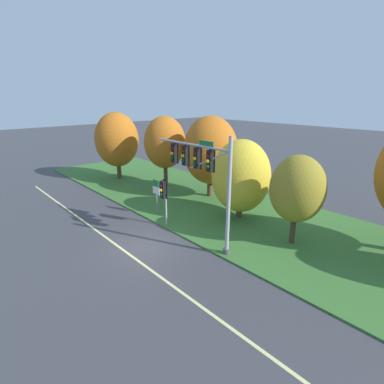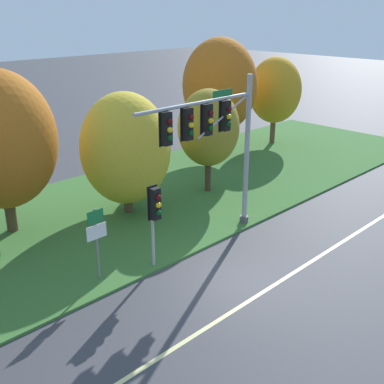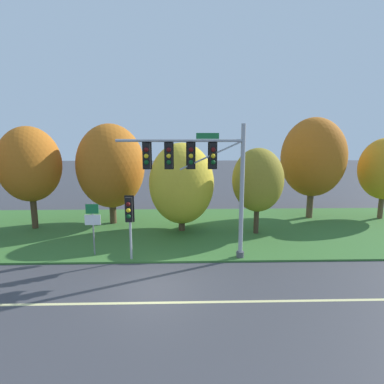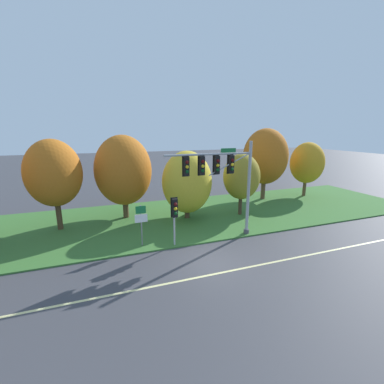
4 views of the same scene
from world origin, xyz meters
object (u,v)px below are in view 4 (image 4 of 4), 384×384
route_sign_post (141,219)px  tree_mid_verge (187,182)px  traffic_signal_mast (223,174)px  tree_left_of_mast (54,173)px  pedestrian_signal_near_kerb (175,211)px  tree_furthest_back (307,163)px  tree_behind_signpost (123,171)px  tree_tall_centre (241,177)px  tree_right_far (265,157)px

route_sign_post → tree_mid_verge: size_ratio=0.48×
traffic_signal_mast → tree_left_of_mast: 12.39m
pedestrian_signal_near_kerb → tree_mid_verge: 5.70m
traffic_signal_mast → tree_furthest_back: traffic_signal_mast is taller
tree_mid_verge → tree_behind_signpost: bearing=159.0°
route_sign_post → tree_behind_signpost: 6.60m
traffic_signal_mast → route_sign_post: size_ratio=2.43×
route_sign_post → tree_tall_centre: size_ratio=0.50×
tree_behind_signpost → tree_furthest_back: size_ratio=1.15×
pedestrian_signal_near_kerb → tree_tall_centre: tree_tall_centre is taller
tree_mid_verge → tree_furthest_back: (15.33, 2.74, 0.66)m
tree_behind_signpost → pedestrian_signal_near_kerb: bearing=-70.4°
pedestrian_signal_near_kerb → tree_left_of_mast: bearing=142.3°
traffic_signal_mast → tree_right_far: 12.02m
tree_mid_verge → pedestrian_signal_near_kerb: bearing=-116.6°
tree_left_of_mast → tree_tall_centre: tree_left_of_mast is taller
route_sign_post → tree_furthest_back: (19.91, 6.98, 2.01)m
traffic_signal_mast → tree_mid_verge: 5.09m
tree_left_of_mast → tree_mid_verge: bearing=-4.6°
tree_behind_signpost → tree_left_of_mast: bearing=-167.6°
tree_right_far → route_sign_post: bearing=-153.0°
tree_furthest_back → tree_left_of_mast: bearing=-175.6°
traffic_signal_mast → tree_tall_centre: traffic_signal_mast is taller
pedestrian_signal_near_kerb → tree_right_far: (12.50, 8.22, 2.27)m
tree_left_of_mast → tree_right_far: (20.07, 2.37, 0.31)m
tree_right_far → tree_furthest_back: tree_right_far is taller
route_sign_post → tree_furthest_back: bearing=19.3°
pedestrian_signal_near_kerb → tree_tall_centre: bearing=30.3°
tree_left_of_mast → tree_behind_signpost: tree_behind_signpost is taller
tree_tall_centre → tree_left_of_mast: bearing=174.1°
pedestrian_signal_near_kerb → tree_mid_verge: (2.53, 5.05, 0.76)m
pedestrian_signal_near_kerb → tree_mid_verge: size_ratio=0.57×
pedestrian_signal_near_kerb → tree_left_of_mast: tree_left_of_mast is taller
traffic_signal_mast → pedestrian_signal_near_kerb: bearing=-175.7°
route_sign_post → tree_right_far: tree_right_far is taller
traffic_signal_mast → tree_right_far: tree_right_far is taller
tree_left_of_mast → tree_mid_verge: 10.21m
tree_tall_centre → tree_behind_signpost: bearing=164.8°
route_sign_post → tree_left_of_mast: tree_left_of_mast is taller
tree_mid_verge → tree_tall_centre: (4.82, -0.75, 0.30)m
tree_tall_centre → tree_right_far: tree_right_far is taller
route_sign_post → tree_behind_signpost: bearing=94.0°
tree_tall_centre → pedestrian_signal_near_kerb: bearing=-149.7°
traffic_signal_mast → tree_behind_signpost: 8.99m
pedestrian_signal_near_kerb → tree_behind_signpost: bearing=109.6°
tree_left_of_mast → tree_furthest_back: size_ratio=1.12×
tree_tall_centre → tree_right_far: size_ratio=0.72×
pedestrian_signal_near_kerb → tree_left_of_mast: (-7.57, 5.85, 1.96)m
pedestrian_signal_near_kerb → tree_behind_signpost: (-2.48, 6.97, 1.74)m
tree_behind_signpost → tree_furthest_back: bearing=2.3°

